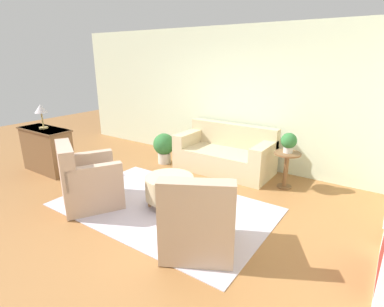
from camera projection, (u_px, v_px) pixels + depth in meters
The scene contains 12 objects.
ground_plane at pixel (164, 207), 4.61m from camera, with size 16.00×16.00×0.00m, color #996638.
wall_back at pixel (240, 98), 6.14m from camera, with size 8.90×0.12×2.80m.
rug at pixel (164, 207), 4.61m from camera, with size 3.22×2.03×0.01m.
couch at pixel (225, 154), 6.02m from camera, with size 1.91×0.92×0.91m.
armchair_left at pixel (87, 182), 4.58m from camera, with size 1.12×1.12×0.99m.
armchair_right at pixel (198, 222), 3.47m from camera, with size 1.12×1.12×0.99m.
ottoman_table at pixel (169, 187), 4.58m from camera, with size 0.74×0.74×0.47m.
side_table at pixel (286, 165), 5.17m from camera, with size 0.46×0.46×0.65m.
dresser at pixel (47, 149), 5.93m from camera, with size 1.16×0.49×0.88m.
potted_plant_on_side_table at pixel (289, 142), 5.04m from camera, with size 0.27×0.27×0.35m.
potted_plant_floor at pixel (164, 146), 6.41m from camera, with size 0.46×0.46×0.66m.
table_lamp at pixel (41, 110), 5.69m from camera, with size 0.24×0.24×0.47m.
Camera 1 is at (2.70, -3.15, 2.21)m, focal length 28.00 mm.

